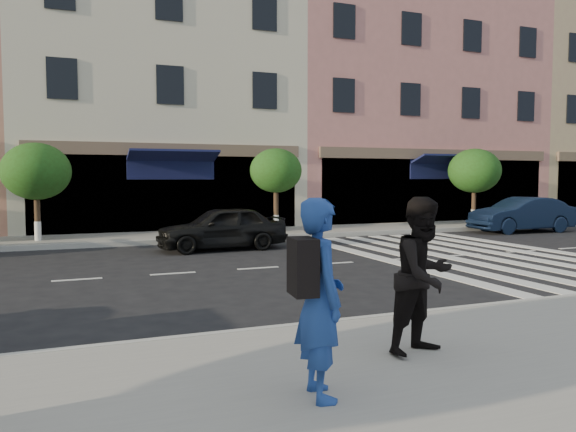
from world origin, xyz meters
The scene contains 13 objects.
ground centered at (0.00, 0.00, 0.00)m, with size 120.00×120.00×0.00m, color black.
sidewalk_near centered at (0.00, -3.75, 0.07)m, with size 60.00×4.50×0.15m, color gray.
sidewalk_far centered at (0.00, 11.00, 0.07)m, with size 60.00×3.00×0.15m, color gray.
building_centre centered at (-0.50, 17.00, 5.50)m, with size 11.00×9.00×11.00m, color beige.
building_east_mid centered at (11.50, 17.00, 6.50)m, with size 13.00×9.00×13.00m, color tan.
building_east_far centered at (24.00, 17.00, 6.00)m, with size 12.00×9.00×12.00m, color tan.
street_tree_wb centered at (-5.00, 10.80, 2.31)m, with size 2.10×2.10×3.06m.
street_tree_c centered at (3.00, 10.80, 2.36)m, with size 1.90×1.90×3.04m.
street_tree_ea centered at (12.00, 10.80, 2.39)m, with size 2.20×2.20×3.19m.
photographer centered at (-2.09, -3.89, 1.06)m, with size 0.66×0.44×1.82m, color #1F4091.
walker centered at (-0.45, -3.15, 1.04)m, with size 0.87×0.67×1.78m, color black.
car_far_mid centered at (0.08, 7.60, 0.65)m, with size 1.53×3.80×1.30m, color black.
car_far_right centered at (12.26, 8.35, 0.68)m, with size 1.44×4.13×1.36m, color black.
Camera 1 is at (-4.21, -8.41, 2.16)m, focal length 35.00 mm.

